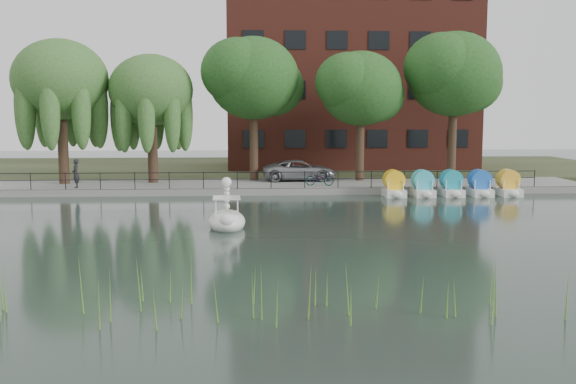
{
  "coord_description": "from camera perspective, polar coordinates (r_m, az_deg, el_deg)",
  "views": [
    {
      "loc": [
        -1.06,
        -24.56,
        4.81
      ],
      "look_at": [
        0.5,
        4.0,
        1.3
      ],
      "focal_mm": 40.0,
      "sensor_mm": 36.0,
      "label": 1
    }
  ],
  "objects": [
    {
      "name": "broadleaf_far",
      "position": [
        45.22,
        14.56,
        10.06
      ],
      "size": [
        6.3,
        6.3,
        9.71
      ],
      "color": "#473323",
      "rests_on": "promenade"
    },
    {
      "name": "willow_left",
      "position": [
        42.81,
        -19.59,
        9.36
      ],
      "size": [
        5.88,
        5.88,
        9.01
      ],
      "color": "#473323",
      "rests_on": "promenade"
    },
    {
      "name": "promenade",
      "position": [
        40.83,
        -1.62,
        0.51
      ],
      "size": [
        40.0,
        6.0,
        0.4
      ],
      "primitive_type": "cube",
      "color": "gray",
      "rests_on": "ground_plane"
    },
    {
      "name": "willow_mid",
      "position": [
        42.08,
        -12.07,
        8.8
      ],
      "size": [
        5.32,
        5.32,
        8.15
      ],
      "color": "#473323",
      "rests_on": "promenade"
    },
    {
      "name": "broadleaf_center",
      "position": [
        42.62,
        -3.09,
        10.02
      ],
      "size": [
        6.0,
        6.0,
        9.25
      ],
      "color": "#473323",
      "rests_on": "promenade"
    },
    {
      "name": "apartment_building",
      "position": [
        55.31,
        5.37,
        11.69
      ],
      "size": [
        20.0,
        10.07,
        18.0
      ],
      "color": "#4C1E16",
      "rests_on": "land_strip"
    },
    {
      "name": "reed_bank",
      "position": [
        15.93,
        8.15,
        -8.4
      ],
      "size": [
        24.0,
        2.4,
        1.2
      ],
      "color": "#669938",
      "rests_on": "ground_plane"
    },
    {
      "name": "ground_plane",
      "position": [
        25.05,
        -0.64,
        -4.08
      ],
      "size": [
        120.0,
        120.0,
        0.0
      ],
      "primitive_type": "plane",
      "color": "#303F38"
    },
    {
      "name": "bicycle",
      "position": [
        39.47,
        2.82,
        1.3
      ],
      "size": [
        0.86,
        1.79,
        1.0
      ],
      "primitive_type": "imported",
      "rotation": [
        0.0,
        0.0,
        1.42
      ],
      "color": "gray",
      "rests_on": "promenade"
    },
    {
      "name": "kerb",
      "position": [
        37.9,
        -1.5,
        0.01
      ],
      "size": [
        40.0,
        0.25,
        0.4
      ],
      "primitive_type": "cube",
      "color": "gray",
      "rests_on": "ground_plane"
    },
    {
      "name": "broadleaf_right",
      "position": [
        42.67,
        6.48,
        9.07
      ],
      "size": [
        5.4,
        5.4,
        8.32
      ],
      "color": "#473323",
      "rests_on": "promenade"
    },
    {
      "name": "land_strip",
      "position": [
        54.76,
        -2.01,
        2.14
      ],
      "size": [
        60.0,
        22.0,
        0.36
      ],
      "primitive_type": "cube",
      "color": "#47512D",
      "rests_on": "ground_plane"
    },
    {
      "name": "pedestrian",
      "position": [
        40.18,
        -18.35,
        1.76
      ],
      "size": [
        0.64,
        0.81,
        1.98
      ],
      "primitive_type": "imported",
      "rotation": [
        0.0,
        0.0,
        4.95
      ],
      "color": "black",
      "rests_on": "promenade"
    },
    {
      "name": "swan_boat",
      "position": [
        27.2,
        -5.45,
        -2.24
      ],
      "size": [
        1.64,
        2.59,
        2.09
      ],
      "rotation": [
        0.0,
        0.0,
        0.04
      ],
      "color": "white",
      "rests_on": "ground_plane"
    },
    {
      "name": "pedal_boat_row",
      "position": [
        38.71,
        14.31,
        0.55
      ],
      "size": [
        7.95,
        1.7,
        1.4
      ],
      "color": "white",
      "rests_on": "ground_plane"
    },
    {
      "name": "minivan",
      "position": [
        42.3,
        1.06,
        2.07
      ],
      "size": [
        2.76,
        5.69,
        1.56
      ],
      "primitive_type": "imported",
      "rotation": [
        0.0,
        0.0,
        1.6
      ],
      "color": "gray",
      "rests_on": "promenade"
    },
    {
      "name": "railing",
      "position": [
        38.0,
        -1.52,
        1.46
      ],
      "size": [
        32.0,
        0.05,
        1.0
      ],
      "color": "black",
      "rests_on": "promenade"
    }
  ]
}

